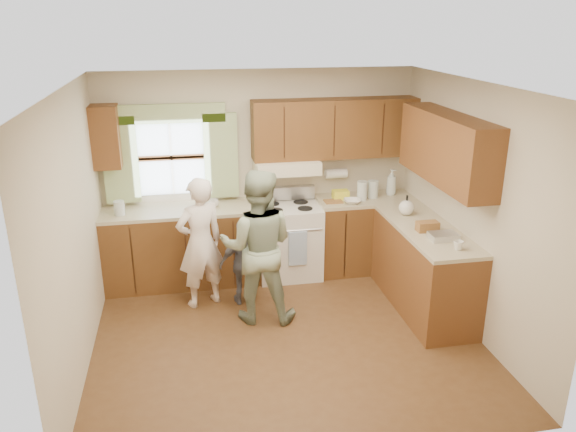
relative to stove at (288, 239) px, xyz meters
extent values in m
plane|color=#513119|center=(-0.30, -1.44, -0.47)|extent=(3.80, 3.80, 0.00)
plane|color=white|center=(-0.30, -1.44, 2.03)|extent=(3.80, 3.80, 0.00)
plane|color=beige|center=(-0.30, 0.31, 0.78)|extent=(3.80, 0.00, 3.80)
plane|color=beige|center=(-0.30, -3.19, 0.78)|extent=(3.80, 0.00, 3.80)
plane|color=beige|center=(-2.20, -1.44, 0.78)|extent=(0.00, 3.50, 3.50)
plane|color=beige|center=(1.60, -1.44, 0.78)|extent=(0.00, 3.50, 3.50)
cube|color=#45290E|center=(-1.29, 0.01, -0.02)|extent=(1.82, 0.60, 0.90)
cube|color=#45290E|center=(0.99, 0.01, -0.02)|extent=(1.22, 0.60, 0.90)
cube|color=#45260F|center=(1.30, -1.11, -0.02)|extent=(0.60, 1.65, 0.90)
cube|color=#BEAF8E|center=(-1.29, 0.01, 0.45)|extent=(1.82, 0.60, 0.04)
cube|color=#BEAF8E|center=(0.99, 0.01, 0.45)|extent=(1.22, 0.60, 0.04)
cube|color=#BEAF8E|center=(1.30, -1.11, 0.45)|extent=(0.60, 1.65, 0.04)
cube|color=#45290E|center=(0.60, 0.15, 1.33)|extent=(2.00, 0.33, 0.70)
cube|color=#45260F|center=(-2.05, 0.15, 1.33)|extent=(0.30, 0.33, 0.70)
cube|color=#45260F|center=(1.43, -1.11, 1.33)|extent=(0.33, 1.65, 0.70)
cube|color=beige|center=(0.00, 0.08, 0.91)|extent=(0.76, 0.45, 0.15)
cube|color=silver|center=(-1.35, 0.29, 1.03)|extent=(0.90, 0.03, 0.90)
cube|color=#E1E343|center=(-1.93, 0.24, 1.03)|extent=(0.40, 0.05, 1.02)
cube|color=#E1E343|center=(-0.77, 0.24, 1.03)|extent=(0.40, 0.05, 1.02)
cube|color=#E1E343|center=(-1.35, 0.24, 1.55)|extent=(1.30, 0.05, 0.22)
cylinder|color=white|center=(0.65, 0.21, 0.75)|extent=(0.27, 0.12, 0.12)
imported|color=silver|center=(-0.89, 0.02, 0.52)|extent=(0.16, 0.16, 0.09)
imported|color=silver|center=(1.34, 0.09, 0.64)|extent=(0.18, 0.18, 0.33)
imported|color=silver|center=(0.76, -0.16, 0.50)|extent=(0.23, 0.23, 0.05)
imported|color=silver|center=(1.34, -1.72, 0.52)|extent=(0.11, 0.11, 0.09)
cylinder|color=silver|center=(-1.96, -0.06, 0.56)|extent=(0.12, 0.12, 0.16)
cube|color=olive|center=(0.54, -0.07, 0.48)|extent=(0.21, 0.16, 0.02)
cube|color=yellow|center=(0.67, 0.05, 0.53)|extent=(0.19, 0.14, 0.11)
cylinder|color=silver|center=(0.91, -0.05, 0.59)|extent=(0.12, 0.12, 0.24)
cylinder|color=silver|center=(1.07, 0.02, 0.58)|extent=(0.13, 0.13, 0.22)
sphere|color=silver|center=(1.24, -0.67, 0.56)|extent=(0.17, 0.17, 0.17)
cube|color=olive|center=(1.26, -1.19, 0.53)|extent=(0.23, 0.12, 0.10)
cube|color=silver|center=(1.32, -1.44, 0.51)|extent=(0.28, 0.19, 0.06)
cube|color=silver|center=(0.00, -0.01, -0.02)|extent=(0.76, 0.64, 0.90)
cube|color=#B7B7BC|center=(0.00, 0.25, 0.52)|extent=(0.76, 0.10, 0.16)
cylinder|color=#B7B7BC|center=(0.00, -0.33, 0.23)|extent=(0.68, 0.03, 0.03)
cube|color=#4970AA|center=(0.05, -0.35, 0.01)|extent=(0.22, 0.02, 0.42)
cylinder|color=black|center=(-0.18, 0.11, 0.44)|extent=(0.18, 0.18, 0.01)
cylinder|color=black|center=(0.18, 0.11, 0.44)|extent=(0.18, 0.18, 0.01)
cylinder|color=black|center=(-0.18, -0.14, 0.44)|extent=(0.18, 0.18, 0.01)
cylinder|color=black|center=(0.18, -0.14, 0.44)|extent=(0.18, 0.18, 0.01)
imported|color=white|center=(-1.09, -0.59, 0.27)|extent=(0.63, 0.53, 1.48)
imported|color=#2C4530|center=(-0.51, -1.01, 0.36)|extent=(0.92, 0.79, 1.65)
imported|color=slate|center=(-0.62, -0.64, 0.02)|extent=(0.60, 0.31, 0.97)
camera|label=1|loc=(-1.21, -6.32, 2.61)|focal=35.00mm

